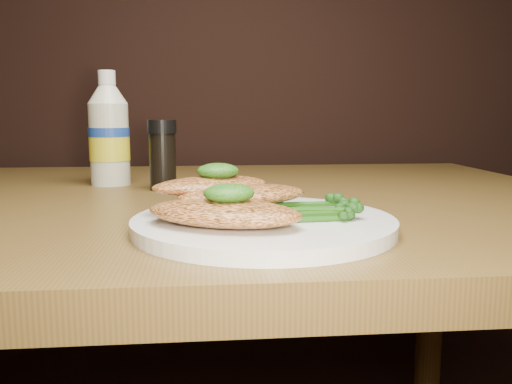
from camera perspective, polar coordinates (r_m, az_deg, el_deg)
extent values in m
cylinder|color=white|center=(0.53, 0.82, -3.41)|extent=(0.26, 0.26, 0.01)
ellipsoid|color=#D98045|center=(0.49, -3.45, -2.22)|extent=(0.17, 0.13, 0.02)
ellipsoid|color=#D98045|center=(0.54, -1.42, -0.32)|extent=(0.15, 0.10, 0.02)
ellipsoid|color=#D98045|center=(0.56, -4.80, 0.68)|extent=(0.14, 0.10, 0.02)
ellipsoid|color=black|center=(0.49, -2.89, -0.13)|extent=(0.06, 0.05, 0.02)
ellipsoid|color=black|center=(0.56, -4.07, 2.25)|extent=(0.05, 0.04, 0.02)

